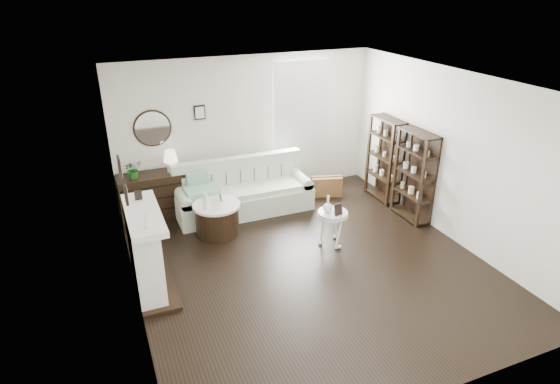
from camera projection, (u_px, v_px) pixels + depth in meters
name	position (u px, v px, depth m)	size (l,w,h in m)	color
room	(284.00, 112.00, 8.97)	(5.50, 5.50, 5.50)	black
fireplace	(146.00, 253.00, 6.32)	(0.50, 1.40, 1.84)	white
shelf_unit_far	(385.00, 159.00, 8.88)	(0.30, 0.80, 1.60)	black
shelf_unit_near	(414.00, 176.00, 8.13)	(0.30, 0.80, 1.60)	black
sofa	(243.00, 194.00, 8.60)	(2.46, 0.85, 0.96)	#B5BEAA
quilt	(201.00, 192.00, 8.11)	(0.55, 0.45, 0.14)	#248667
suitcase	(326.00, 186.00, 9.21)	(0.59, 0.20, 0.40)	brown
dresser	(154.00, 195.00, 8.36)	(1.20, 0.52, 0.80)	black
table_lamp	(171.00, 161.00, 8.23)	(0.25, 0.25, 0.40)	white
potted_plant	(133.00, 169.00, 7.98)	(0.29, 0.25, 0.33)	#185619
drum_table	(217.00, 218.00, 7.81)	(0.79, 0.79, 0.55)	black
pedestal_table	(333.00, 215.00, 7.38)	(0.48, 0.48, 0.58)	white
eiffel_drum	(220.00, 196.00, 7.73)	(0.11, 0.11, 0.20)	black
bottle_drum	(205.00, 199.00, 7.49)	(0.08, 0.08, 0.33)	silver
card_frame_drum	(216.00, 204.00, 7.47)	(0.15, 0.01, 0.20)	white
eiffel_ped	(337.00, 205.00, 7.38)	(0.11, 0.11, 0.18)	black
flask_ped	(328.00, 204.00, 7.29)	(0.15, 0.15, 0.28)	silver
card_frame_ped	(338.00, 209.00, 7.22)	(0.14, 0.01, 0.19)	black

